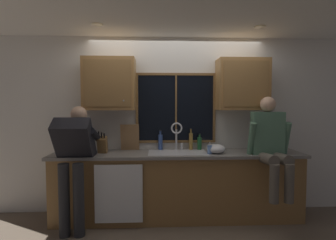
# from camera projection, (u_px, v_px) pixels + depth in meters

# --- Properties ---
(back_wall) EXTENTS (5.74, 0.12, 2.55)m
(back_wall) POSITION_uv_depth(u_px,v_px,m) (176.00, 125.00, 4.04)
(back_wall) COLOR silver
(back_wall) RESTS_ON floor
(ceiling_downlight_left) EXTENTS (0.14, 0.14, 0.01)m
(ceiling_downlight_left) POSITION_uv_depth(u_px,v_px,m) (97.00, 25.00, 3.26)
(ceiling_downlight_left) COLOR #FFEAB2
(ceiling_downlight_right) EXTENTS (0.14, 0.14, 0.01)m
(ceiling_downlight_right) POSITION_uv_depth(u_px,v_px,m) (260.00, 27.00, 3.35)
(ceiling_downlight_right) COLOR #FFEAB2
(window_glass) EXTENTS (1.10, 0.02, 0.95)m
(window_glass) POSITION_uv_depth(u_px,v_px,m) (176.00, 108.00, 3.96)
(window_glass) COLOR black
(window_frame_top) EXTENTS (1.17, 0.02, 0.04)m
(window_frame_top) POSITION_uv_depth(u_px,v_px,m) (176.00, 74.00, 3.92)
(window_frame_top) COLOR brown
(window_frame_bottom) EXTENTS (1.17, 0.02, 0.04)m
(window_frame_bottom) POSITION_uv_depth(u_px,v_px,m) (176.00, 141.00, 3.97)
(window_frame_bottom) COLOR brown
(window_frame_left) EXTENTS (0.03, 0.02, 0.95)m
(window_frame_left) POSITION_uv_depth(u_px,v_px,m) (137.00, 108.00, 3.92)
(window_frame_left) COLOR brown
(window_frame_right) EXTENTS (0.03, 0.02, 0.95)m
(window_frame_right) POSITION_uv_depth(u_px,v_px,m) (214.00, 108.00, 3.97)
(window_frame_right) COLOR brown
(window_mullion_center) EXTENTS (0.02, 0.02, 0.95)m
(window_mullion_center) POSITION_uv_depth(u_px,v_px,m) (176.00, 108.00, 3.94)
(window_mullion_center) COLOR brown
(lower_cabinet_run) EXTENTS (3.34, 0.58, 0.88)m
(lower_cabinet_run) POSITION_uv_depth(u_px,v_px,m) (177.00, 187.00, 3.74)
(lower_cabinet_run) COLOR olive
(lower_cabinet_run) RESTS_ON floor
(countertop) EXTENTS (3.40, 0.62, 0.04)m
(countertop) POSITION_uv_depth(u_px,v_px,m) (178.00, 154.00, 3.69)
(countertop) COLOR slate
(countertop) RESTS_ON lower_cabinet_run
(dishwasher_front) EXTENTS (0.60, 0.02, 0.74)m
(dishwasher_front) POSITION_uv_depth(u_px,v_px,m) (119.00, 194.00, 3.39)
(dishwasher_front) COLOR white
(upper_cabinet_left) EXTENTS (0.71, 0.36, 0.72)m
(upper_cabinet_left) POSITION_uv_depth(u_px,v_px,m) (110.00, 84.00, 3.73)
(upper_cabinet_left) COLOR #9E703D
(upper_cabinet_right) EXTENTS (0.71, 0.36, 0.72)m
(upper_cabinet_right) POSITION_uv_depth(u_px,v_px,m) (242.00, 85.00, 3.82)
(upper_cabinet_right) COLOR #9E703D
(sink) EXTENTS (0.80, 0.46, 0.21)m
(sink) POSITION_uv_depth(u_px,v_px,m) (177.00, 159.00, 3.71)
(sink) COLOR #B7B7BC
(sink) RESTS_ON lower_cabinet_run
(faucet) EXTENTS (0.18, 0.09, 0.40)m
(faucet) POSITION_uv_depth(u_px,v_px,m) (177.00, 133.00, 3.87)
(faucet) COLOR silver
(faucet) RESTS_ON countertop
(person_standing) EXTENTS (0.53, 0.69, 1.56)m
(person_standing) POSITION_uv_depth(u_px,v_px,m) (74.00, 155.00, 3.33)
(person_standing) COLOR #262628
(person_standing) RESTS_ON floor
(person_sitting_on_counter) EXTENTS (0.54, 0.61, 1.26)m
(person_sitting_on_counter) POSITION_uv_depth(u_px,v_px,m) (270.00, 141.00, 3.47)
(person_sitting_on_counter) COLOR #595147
(person_sitting_on_counter) RESTS_ON countertop
(knife_block) EXTENTS (0.12, 0.18, 0.32)m
(knife_block) POSITION_uv_depth(u_px,v_px,m) (102.00, 145.00, 3.65)
(knife_block) COLOR brown
(knife_block) RESTS_ON countertop
(cutting_board) EXTENTS (0.26, 0.10, 0.38)m
(cutting_board) POSITION_uv_depth(u_px,v_px,m) (130.00, 137.00, 3.87)
(cutting_board) COLOR #997047
(cutting_board) RESTS_ON countertop
(mixing_bowl) EXTENTS (0.26, 0.26, 0.13)m
(mixing_bowl) POSITION_uv_depth(u_px,v_px,m) (216.00, 149.00, 3.65)
(mixing_bowl) COLOR silver
(mixing_bowl) RESTS_ON countertop
(soap_dispenser) EXTENTS (0.06, 0.07, 0.16)m
(soap_dispenser) POSITION_uv_depth(u_px,v_px,m) (210.00, 149.00, 3.59)
(soap_dispenser) COLOR #668CCC
(soap_dispenser) RESTS_ON countertop
(bottle_green_glass) EXTENTS (0.06, 0.06, 0.28)m
(bottle_green_glass) POSITION_uv_depth(u_px,v_px,m) (160.00, 142.00, 3.92)
(bottle_green_glass) COLOR #334C8C
(bottle_green_glass) RESTS_ON countertop
(bottle_tall_clear) EXTENTS (0.06, 0.06, 0.24)m
(bottle_tall_clear) POSITION_uv_depth(u_px,v_px,m) (200.00, 143.00, 3.92)
(bottle_tall_clear) COLOR #1E592D
(bottle_tall_clear) RESTS_ON countertop
(bottle_amber_small) EXTENTS (0.06, 0.06, 0.31)m
(bottle_amber_small) POSITION_uv_depth(u_px,v_px,m) (191.00, 141.00, 3.92)
(bottle_amber_small) COLOR olive
(bottle_amber_small) RESTS_ON countertop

